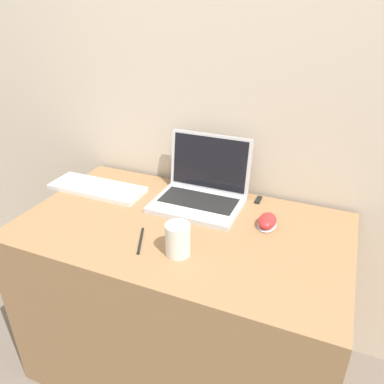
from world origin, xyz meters
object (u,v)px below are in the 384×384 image
(computer_mouse, at_px, (267,221))
(pen, at_px, (141,240))
(external_keyboard, at_px, (97,188))
(laptop, at_px, (202,189))
(drink_cup, at_px, (178,239))
(usb_stick, at_px, (258,200))

(computer_mouse, distance_m, pen, 0.47)
(external_keyboard, distance_m, pen, 0.47)
(computer_mouse, relative_size, external_keyboard, 0.26)
(laptop, height_order, pen, laptop)
(drink_cup, xyz_separation_m, computer_mouse, (0.23, 0.29, -0.04))
(external_keyboard, bearing_deg, computer_mouse, 0.25)
(external_keyboard, bearing_deg, laptop, 10.30)
(drink_cup, xyz_separation_m, pen, (-0.15, 0.01, -0.05))
(computer_mouse, relative_size, usb_stick, 1.84)
(external_keyboard, bearing_deg, pen, -35.84)
(laptop, relative_size, usb_stick, 5.90)
(laptop, distance_m, drink_cup, 0.37)
(external_keyboard, xyz_separation_m, usb_stick, (0.69, 0.18, -0.01))
(laptop, xyz_separation_m, external_keyboard, (-0.47, -0.08, -0.05))
(laptop, xyz_separation_m, computer_mouse, (0.30, -0.08, -0.04))
(drink_cup, bearing_deg, computer_mouse, 50.79)
(usb_stick, xyz_separation_m, pen, (-0.31, -0.46, 0.00))
(external_keyboard, xyz_separation_m, pen, (0.38, -0.27, -0.01))
(pen, bearing_deg, drink_cup, -4.46)
(drink_cup, bearing_deg, pen, 175.54)
(usb_stick, distance_m, pen, 0.55)
(external_keyboard, bearing_deg, usb_stick, 14.91)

